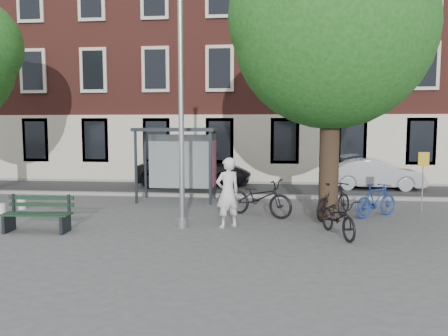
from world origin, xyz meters
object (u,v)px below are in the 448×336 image
bike_c (338,217)px  bike_d (334,201)px  bike_b (376,200)px  bench (38,216)px  lamppost (181,122)px  bike_a (259,198)px  bus_shelter (188,148)px  painter (228,192)px  car_silver (374,174)px  car_dark (194,170)px  notice_sign (423,169)px

bike_c → bike_d: size_ratio=1.00×
bike_b → bench: bearing=71.3°
lamppost → bike_c: size_ratio=3.40×
lamppost → bike_b: (5.45, 1.91, -2.28)m
bike_a → bus_shelter: bearing=73.4°
lamppost → bike_c: bearing=-7.2°
painter → car_silver: painter is taller
bike_c → car_dark: bearing=103.9°
lamppost → bike_d: bearing=19.7°
bike_c → car_silver: (2.77, 8.25, 0.17)m
painter → bike_c: size_ratio=1.04×
bike_a → bike_c: (1.98, -2.15, -0.09)m
painter → notice_sign: size_ratio=0.99×
lamppost → car_silver: 10.50m
car_dark → car_silver: 7.81m
bike_c → notice_sign: 4.45m
painter → bike_b: painter is taller
painter → car_silver: 9.39m
lamppost → bench: 4.37m
bike_c → bike_d: bearing=68.3°
lamppost → bike_a: lamppost is taller
car_silver → lamppost: bearing=141.3°
bike_d → car_silver: car_silver is taller
lamppost → car_dark: (-1.05, 8.01, -2.08)m
bench → bike_b: size_ratio=1.04×
painter → bench: size_ratio=1.07×
bike_b → notice_sign: (1.55, 0.73, 0.87)m
bus_shelter → painter: (1.81, -3.93, -0.99)m
bus_shelter → bike_c: bus_shelter is taller
car_silver → painter: bearing=146.1°
bike_b → bus_shelter: bearing=34.5°
bike_c → lamppost: bearing=156.2°
bus_shelter → bike_d: bus_shelter is taller
painter → bike_b: size_ratio=1.12×
notice_sign → painter: bearing=-158.0°
painter → bike_c: 2.90m
painter → car_dark: bearing=-106.8°
bus_shelter → bike_b: (6.05, -2.20, -1.42)m
bike_a → car_dark: (-3.05, 6.36, 0.14)m
lamppost → bus_shelter: size_ratio=2.14×
bike_b → painter: bearing=76.6°
bike_c → bus_shelter: bearing=118.3°
bike_a → bike_d: size_ratio=1.19×
bus_shelter → car_silver: (7.36, 3.64, -1.27)m
bus_shelter → bike_b: bearing=-19.9°
bus_shelter → painter: bearing=-65.3°
bench → painter: bearing=9.7°
bike_b → bike_c: size_ratio=0.93×
bench → bike_b: (9.03, 2.73, 0.09)m
bench → bike_d: bearing=14.5°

